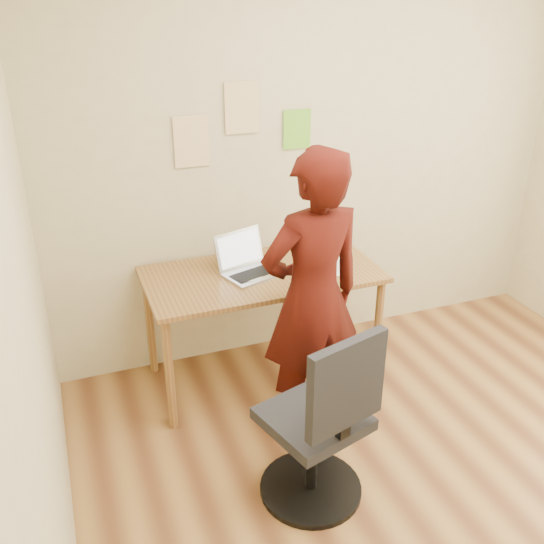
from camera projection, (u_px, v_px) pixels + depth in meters
name	position (u px, v px, depth m)	size (l,w,h in m)	color
room	(503.00, 254.00, 2.36)	(3.58, 3.58, 2.78)	brown
desk	(262.00, 285.00, 3.66)	(1.40, 0.70, 0.74)	olive
laptop	(248.00, 265.00, 3.60)	(0.40, 0.37, 0.23)	#B6B6BE
paper_sheet	(327.00, 266.00, 3.70)	(0.19, 0.27, 0.00)	white
phone	(312.00, 278.00, 3.54)	(0.08, 0.14, 0.01)	black
wall_note_left	(192.00, 141.00, 3.51)	(0.21, 0.00, 0.30)	#E7C38A
wall_note_mid	(242.00, 108.00, 3.54)	(0.21, 0.00, 0.30)	#E7C38A
wall_note_right	(297.00, 129.00, 3.72)	(0.18, 0.00, 0.24)	#6DC72C
office_chair	(322.00, 431.00, 2.82)	(0.53, 0.54, 0.98)	black
person	(312.00, 298.00, 3.17)	(0.59, 0.39, 1.63)	#380C07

